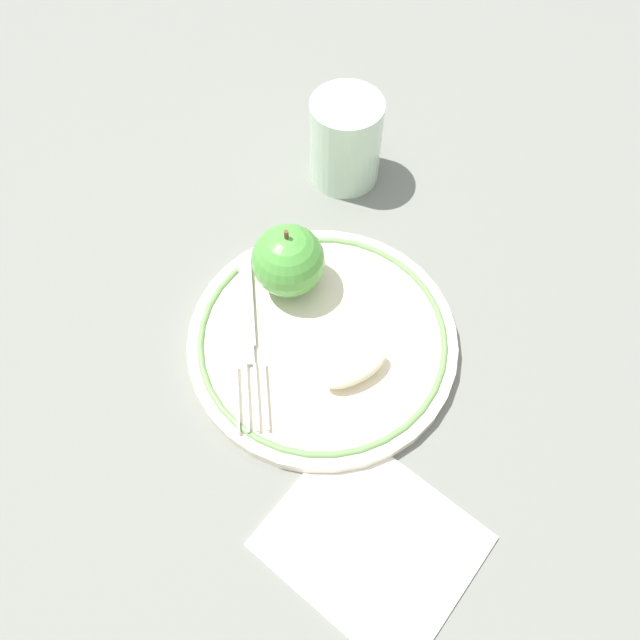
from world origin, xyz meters
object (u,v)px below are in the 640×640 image
(napkin_folded, at_px, (372,541))
(fork, at_px, (248,333))
(plate, at_px, (320,335))
(apple_slice_front, at_px, (355,368))
(apple_red_whole, at_px, (288,261))
(drinking_glass, at_px, (346,141))

(napkin_folded, bearing_deg, fork, 93.12)
(fork, relative_size, napkin_folded, 1.15)
(plate, xyz_separation_m, napkin_folded, (-0.05, -0.18, -0.01))
(plate, bearing_deg, apple_slice_front, -81.83)
(napkin_folded, bearing_deg, apple_red_whole, 78.93)
(apple_red_whole, distance_m, apple_slice_front, 0.11)
(fork, bearing_deg, drinking_glass, 150.64)
(drinking_glass, relative_size, napkin_folded, 0.63)
(drinking_glass, bearing_deg, plate, -124.72)
(apple_red_whole, xyz_separation_m, fork, (-0.06, -0.03, -0.03))
(apple_red_whole, relative_size, apple_slice_front, 1.24)
(fork, bearing_deg, apple_red_whole, 141.80)
(plate, relative_size, apple_slice_front, 4.03)
(apple_slice_front, height_order, fork, apple_slice_front)
(drinking_glass, bearing_deg, apple_slice_front, -116.64)
(apple_red_whole, relative_size, napkin_folded, 0.50)
(apple_slice_front, xyz_separation_m, napkin_folded, (-0.05, -0.13, -0.02))
(plate, xyz_separation_m, apple_slice_front, (0.01, -0.05, 0.02))
(plate, height_order, fork, fork)
(plate, xyz_separation_m, drinking_glass, (0.12, 0.17, 0.04))
(plate, distance_m, napkin_folded, 0.18)
(apple_red_whole, distance_m, drinking_glass, 0.16)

